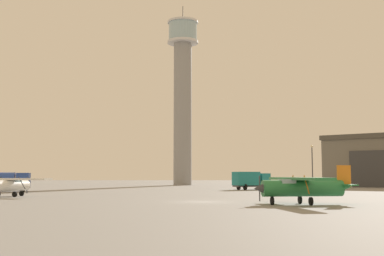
% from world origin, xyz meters
% --- Properties ---
extents(ground_plane, '(400.00, 400.00, 0.00)m').
position_xyz_m(ground_plane, '(0.00, 0.00, 0.00)').
color(ground_plane, gray).
extents(control_tower, '(7.74, 7.74, 45.35)m').
position_xyz_m(control_tower, '(-2.09, 76.07, 23.94)').
color(control_tower, gray).
rests_on(control_tower, ground_plane).
extents(airplane_white, '(10.15, 8.00, 3.03)m').
position_xyz_m(airplane_white, '(-21.51, 10.47, 1.42)').
color(airplane_white, white).
rests_on(airplane_white, ground_plane).
extents(airplane_green, '(8.68, 11.08, 3.26)m').
position_xyz_m(airplane_green, '(8.29, -4.29, 1.52)').
color(airplane_green, '#287A42').
rests_on(airplane_green, ground_plane).
extents(truck_box_teal, '(6.63, 4.71, 2.99)m').
position_xyz_m(truck_box_teal, '(9.53, 37.43, 1.69)').
color(truck_box_teal, '#38383D').
rests_on(truck_box_teal, ground_plane).
extents(truck_fuel_tanker_blue, '(6.55, 3.65, 2.83)m').
position_xyz_m(truck_fuel_tanker_blue, '(-27.68, 27.65, 1.63)').
color(truck_fuel_tanker_blue, '#38383D').
rests_on(truck_fuel_tanker_blue, ground_plane).
extents(light_post_east, '(0.44, 0.44, 7.87)m').
position_xyz_m(light_post_east, '(21.53, 43.39, 4.74)').
color(light_post_east, '#38383D').
rests_on(light_post_east, ground_plane).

